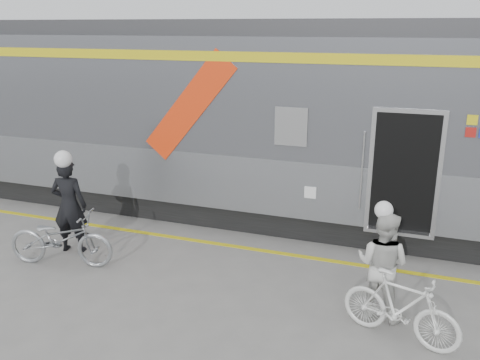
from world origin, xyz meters
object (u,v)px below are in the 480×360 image
at_px(man, 69,206).
at_px(bicycle_left, 61,239).
at_px(woman, 382,264).
at_px(bicycle_right, 401,307).

bearing_deg(man, bicycle_left, 97.76).
relative_size(man, bicycle_left, 0.95).
bearing_deg(bicycle_left, man, 7.76).
distance_m(woman, bicycle_right, 0.70).
xyz_separation_m(man, bicycle_right, (5.81, -0.87, -0.40)).
distance_m(man, bicycle_right, 5.89).
xyz_separation_m(bicycle_left, bicycle_right, (5.61, -0.32, -0.01)).
bearing_deg(bicycle_left, bicycle_right, -105.53).
distance_m(bicycle_left, woman, 5.32).
distance_m(man, bicycle_left, 0.71).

